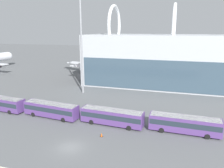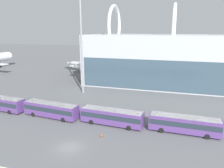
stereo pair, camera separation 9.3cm
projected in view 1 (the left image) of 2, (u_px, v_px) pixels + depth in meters
ground_plane at (70, 147)px, 36.07m from camera, size 440.00×440.00×0.00m
airliner_at_gate_far at (106, 63)px, 94.12m from camera, size 38.87×38.71×13.28m
shuttle_bus_0 at (1, 103)px, 52.39m from camera, size 13.11×4.03×3.24m
shuttle_bus_1 at (51, 109)px, 48.11m from camera, size 13.11×4.08×3.24m
shuttle_bus_2 at (112, 116)px, 44.22m from camera, size 13.05×3.65×3.24m
shuttle_bus_3 at (184, 123)px, 40.73m from camera, size 12.98×3.20×3.24m
floodlight_mast at (81, 20)px, 62.02m from camera, size 2.97×2.97×31.08m
traffic_cone_1 at (101, 135)px, 39.66m from camera, size 0.49×0.49×0.70m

